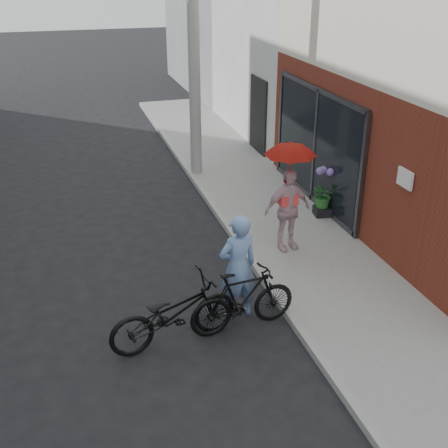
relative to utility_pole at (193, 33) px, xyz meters
name	(u,v)px	position (x,y,z in m)	size (l,w,h in m)	color
ground	(222,311)	(-1.10, -6.00, -3.50)	(80.00, 80.00, 0.00)	black
sidewalk	(295,236)	(1.00, -4.00, -3.44)	(2.20, 24.00, 0.12)	gray
curb	(239,244)	(-0.16, -4.00, -3.44)	(0.12, 24.00, 0.12)	#9E9E99
plaster_building	(365,14)	(6.10, 3.00, 0.00)	(8.00, 6.00, 7.00)	silver
east_building_far	(279,0)	(6.10, 10.00, 0.00)	(8.00, 8.00, 7.00)	slate
utility_pole	(193,33)	(0.00, 0.00, 0.00)	(0.28, 0.28, 7.00)	#9E9E99
officer	(238,267)	(-0.90, -6.17, -2.64)	(0.63, 0.41, 1.72)	#7293CC
bike_left	(174,313)	(-1.98, -6.56, -3.00)	(0.67, 1.91, 1.01)	black
bike_right	(243,300)	(-0.93, -6.52, -3.00)	(0.47, 1.66, 1.00)	black
kimono_woman	(287,210)	(0.59, -4.50, -2.60)	(0.91, 0.38, 1.55)	beige
parasol	(291,149)	(0.59, -4.50, -1.44)	(0.87, 0.87, 0.77)	red
planter	(322,211)	(1.90, -3.34, -3.29)	(0.34, 0.34, 0.18)	black
potted_plant	(324,195)	(1.90, -3.34, -2.92)	(0.51, 0.44, 0.57)	#2C6F2D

